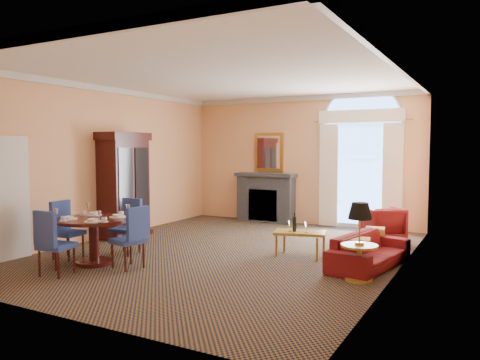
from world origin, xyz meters
The scene contains 12 objects.
ground centered at (0.00, 0.00, 0.00)m, with size 7.50×7.50×0.00m, color #101633.
room_envelope centered at (-0.03, 0.67, 2.51)m, with size 6.04×7.52×3.45m.
armoire centered at (-2.72, 0.26, 1.08)m, with size 0.64×1.14×2.24m.
dining_table centered at (-1.49, -1.80, 0.57)m, with size 1.21×1.21×0.96m.
dining_chair_north centered at (-1.54, -0.91, 0.57)m, with size 0.48×0.49×0.99m.
dining_chair_south centered at (-1.48, -2.65, 0.57)m, with size 0.51×0.51×0.99m.
dining_chair_east centered at (-0.72, -1.72, 0.57)m, with size 0.53×0.53×0.99m.
dining_chair_west centered at (-2.27, -1.73, 0.57)m, with size 0.50×0.49×0.99m.
sofa centered at (2.55, 0.17, 0.27)m, with size 1.82×0.71×0.53m, color maroon.
armchair centered at (2.27, 2.49, 0.35)m, with size 0.75×0.77×0.70m, color maroon.
coffee_table centered at (1.30, 0.31, 0.42)m, with size 0.99×0.70×0.79m.
side_table centered at (2.60, -0.68, 0.72)m, with size 0.53×0.53×1.11m.
Camera 1 is at (4.26, -7.33, 1.92)m, focal length 35.00 mm.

